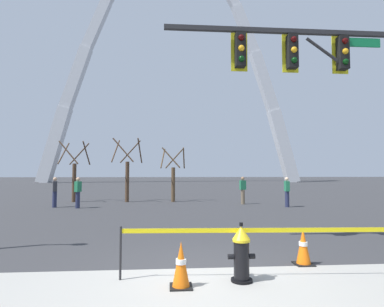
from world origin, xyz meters
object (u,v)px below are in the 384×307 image
Objects in this scene: traffic_cone_mid_sidewalk at (303,247)px; pedestrian_near_trees at (78,192)px; traffic_signal_gantry at (331,81)px; fire_hydrant at (241,254)px; pedestrian_standing_center at (243,190)px; monument_arch at (172,70)px; traffic_cone_by_hydrant at (181,265)px; pedestrian_walking_left at (55,192)px; pedestrian_walking_right at (287,192)px.

traffic_cone_mid_sidewalk is 12.79m from pedestrian_near_trees.
traffic_signal_gantry is at bearing 46.88° from traffic_cone_mid_sidewalk.
fire_hydrant is 0.15× the size of traffic_signal_gantry.
monument_arch is at bearing 95.23° from pedestrian_standing_center.
fire_hydrant is 13.07m from pedestrian_standing_center.
pedestrian_walking_left reaches higher than traffic_cone_by_hydrant.
traffic_cone_by_hydrant is at bearing -90.46° from monument_arch.
pedestrian_near_trees reaches higher than fire_hydrant.
pedestrian_walking_right is (6.12, 11.20, 0.46)m from traffic_cone_by_hydrant.
pedestrian_walking_right is at bearing -82.31° from monument_arch.
pedestrian_near_trees is at bearing 125.17° from traffic_cone_mid_sidewalk.
pedestrian_walking_left reaches higher than traffic_cone_mid_sidewalk.
pedestrian_walking_left is (-6.62, -41.34, -20.48)m from monument_arch.
pedestrian_standing_center reaches higher than traffic_cone_mid_sidewalk.
monument_arch is at bearing 90.65° from fire_hydrant.
traffic_signal_gantry is 4.04× the size of pedestrian_walking_left.
pedestrian_standing_center is at bearing 8.75° from pedestrian_near_trees.
traffic_cone_mid_sidewalk is 56.31m from monument_arch.
fire_hydrant is at bearing -103.72° from pedestrian_standing_center.
monument_arch is (-2.06, 52.24, 20.94)m from traffic_cone_mid_sidewalk.
traffic_signal_gantry reaches higher than traffic_cone_by_hydrant.
traffic_cone_mid_sidewalk is 0.46× the size of pedestrian_near_trees.
pedestrian_standing_center reaches higher than traffic_cone_by_hydrant.
traffic_cone_mid_sidewalk is at bearing 22.96° from traffic_cone_by_hydrant.
pedestrian_walking_right is (3.62, 10.14, 0.46)m from traffic_cone_mid_sidewalk.
fire_hydrant is 1.36× the size of traffic_cone_mid_sidewalk.
pedestrian_near_trees is at bearing 178.42° from pedestrian_walking_right.
monument_arch is (0.43, 53.29, 20.94)m from traffic_cone_by_hydrant.
pedestrian_near_trees is (-7.36, 10.45, 0.46)m from traffic_cone_mid_sidewalk.
pedestrian_standing_center reaches higher than fire_hydrant.
traffic_signal_gantry is 14.22m from pedestrian_walking_left.
pedestrian_standing_center is at bearing 5.17° from pedestrian_walking_left.
fire_hydrant is at bearing -139.98° from traffic_signal_gantry.
pedestrian_near_trees is (1.32, -0.45, 0.00)m from pedestrian_walking_left.
pedestrian_walking_left is at bearing 176.49° from pedestrian_walking_right.
traffic_cone_by_hydrant is 13.47m from pedestrian_walking_left.
fire_hydrant reaches higher than traffic_cone_by_hydrant.
traffic_signal_gantry is 9.31m from pedestrian_walking_right.
traffic_cone_mid_sidewalk is 0.11× the size of traffic_signal_gantry.
pedestrian_near_trees is at bearing 135.88° from traffic_signal_gantry.
traffic_cone_mid_sidewalk is 10.78m from pedestrian_walking_right.
traffic_cone_mid_sidewalk is 11.95m from pedestrian_standing_center.
pedestrian_walking_right is at bearing -40.36° from pedestrian_standing_center.
traffic_cone_by_hydrant is 2.71m from traffic_cone_mid_sidewalk.
fire_hydrant is at bearing -62.43° from pedestrian_near_trees.
traffic_signal_gantry is 12.98m from pedestrian_near_trees.
monument_arch reaches higher than pedestrian_walking_right.
traffic_signal_gantry reaches higher than pedestrian_near_trees.
pedestrian_walking_left is at bearing 121.57° from fire_hydrant.
fire_hydrant is 1.36× the size of traffic_cone_by_hydrant.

